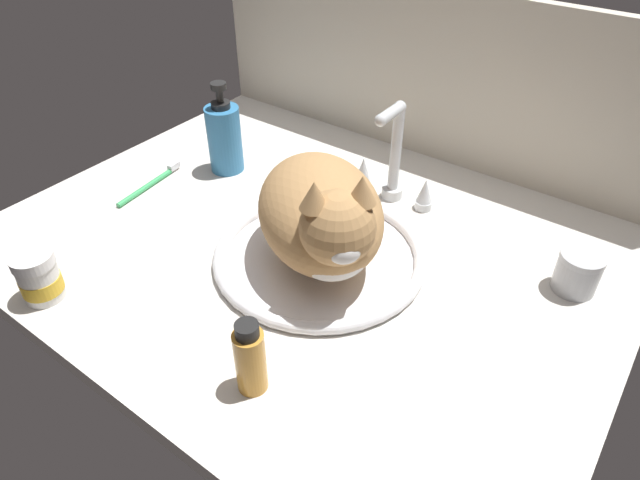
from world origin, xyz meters
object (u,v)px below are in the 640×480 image
at_px(pill_bottle, 39,278).
at_px(soap_pump_bottle, 224,137).
at_px(cat, 323,216).
at_px(sink_basin, 320,255).
at_px(metal_jar, 578,272).
at_px(amber_bottle, 250,358).
at_px(toothbrush, 151,183).
at_px(faucet, 393,164).

height_order(pill_bottle, soap_pump_bottle, soap_pump_bottle).
bearing_deg(cat, pill_bottle, -134.41).
xyz_separation_m(sink_basin, cat, (0.01, -0.01, 0.09)).
distance_m(metal_jar, amber_bottle, 0.51).
relative_size(metal_jar, amber_bottle, 0.60).
bearing_deg(amber_bottle, pill_bottle, -170.33).
relative_size(soap_pump_bottle, toothbrush, 1.09).
bearing_deg(sink_basin, amber_bottle, -72.50).
relative_size(amber_bottle, toothbrush, 0.66).
height_order(cat, soap_pump_bottle, cat).
bearing_deg(toothbrush, faucet, 30.90).
xyz_separation_m(metal_jar, toothbrush, (-0.76, -0.19, -0.03)).
bearing_deg(sink_basin, soap_pump_bottle, 159.29).
relative_size(metal_jar, soap_pump_bottle, 0.36).
height_order(metal_jar, pill_bottle, pill_bottle).
distance_m(faucet, cat, 0.24).
height_order(sink_basin, metal_jar, metal_jar).
bearing_deg(pill_bottle, cat, 45.59).
relative_size(faucet, pill_bottle, 2.40).
distance_m(soap_pump_bottle, toothbrush, 0.17).
relative_size(metal_jar, pill_bottle, 0.82).
height_order(faucet, amber_bottle, faucet).
xyz_separation_m(faucet, pill_bottle, (-0.28, -0.54, -0.04)).
xyz_separation_m(soap_pump_bottle, toothbrush, (-0.07, -0.14, -0.06)).
xyz_separation_m(pill_bottle, toothbrush, (-0.12, 0.30, -0.03)).
relative_size(faucet, amber_bottle, 1.74).
bearing_deg(metal_jar, amber_bottle, -122.70).
relative_size(cat, soap_pump_bottle, 1.87).
relative_size(amber_bottle, pill_bottle, 1.38).
distance_m(pill_bottle, toothbrush, 0.33).
distance_m(sink_basin, metal_jar, 0.40).
xyz_separation_m(faucet, soap_pump_bottle, (-0.32, -0.10, -0.00)).
height_order(soap_pump_bottle, toothbrush, soap_pump_bottle).
distance_m(sink_basin, soap_pump_bottle, 0.35).
xyz_separation_m(cat, pill_bottle, (-0.30, -0.30, -0.06)).
bearing_deg(soap_pump_bottle, toothbrush, -118.75).
relative_size(faucet, soap_pump_bottle, 1.06).
height_order(amber_bottle, pill_bottle, amber_bottle).
xyz_separation_m(cat, amber_bottle, (0.07, -0.24, -0.05)).
distance_m(faucet, amber_bottle, 0.49).
bearing_deg(metal_jar, soap_pump_bottle, -175.74).
xyz_separation_m(amber_bottle, soap_pump_bottle, (-0.41, 0.38, 0.02)).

